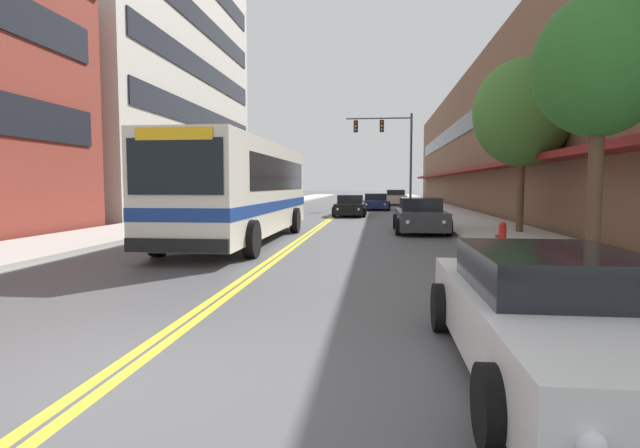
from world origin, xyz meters
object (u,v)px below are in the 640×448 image
Objects in this scene: street_tree_right_mid at (523,113)px; fire_hydrant at (502,236)px; car_white_parked_right_foreground at (554,317)px; street_tree_right_near at (600,67)px; car_dark_grey_parked_right_mid at (420,216)px; car_red_parked_left_near at (286,202)px; city_bus at (243,187)px; car_beige_parked_left_mid at (253,208)px; car_navy_moving_second at (376,202)px; car_black_moving_lead at (350,206)px; car_champagne_parked_right_far at (396,198)px; traffic_signal_mast at (390,142)px.

street_tree_right_mid is 7.36m from fire_hydrant.
car_white_parked_right_foreground is 0.76× the size of street_tree_right_mid.
car_dark_grey_parked_right_mid is at bearing 103.24° from street_tree_right_near.
car_red_parked_left_near is 1.00× the size of car_dark_grey_parked_right_mid.
car_dark_grey_parked_right_mid is (6.25, 3.97, -1.19)m from city_bus.
car_dark_grey_parked_right_mid reaches higher than car_beige_parked_left_mid.
car_white_parked_right_foreground is (8.77, -22.46, -0.03)m from car_beige_parked_left_mid.
car_red_parked_left_near is 6.94m from car_navy_moving_second.
car_navy_moving_second is (6.92, 0.53, -0.03)m from car_red_parked_left_near.
city_bus is at bearing -101.40° from car_black_moving_lead.
street_tree_right_mid reaches higher than car_dark_grey_parked_right_mid.
car_beige_parked_left_mid is 1.01× the size of car_navy_moving_second.
street_tree_right_mid reaches higher than car_red_parked_left_near.
city_bus is at bearing -101.20° from car_champagne_parked_right_far.
car_black_moving_lead reaches higher than car_navy_moving_second.
car_dark_grey_parked_right_mid reaches higher than car_red_parked_left_near.
street_tree_right_near reaches higher than car_black_moving_lead.
traffic_signal_mast is at bearing 13.29° from car_red_parked_left_near.
traffic_signal_mast is 9.68× the size of fire_hydrant.
car_red_parked_left_near is at bearing 113.20° from fire_hydrant.
car_champagne_parked_right_far is 34.26m from fire_hydrant.
car_white_parked_right_foreground is (8.80, -32.85, -0.02)m from car_red_parked_left_near.
fire_hydrant is at bearing -66.80° from car_red_parked_left_near.
street_tree_right_near is 0.84× the size of street_tree_right_mid.
car_navy_moving_second is 28.85m from street_tree_right_near.
car_black_moving_lead is at bearing 97.62° from car_white_parked_right_foreground.
car_champagne_parked_right_far is 9.35m from traffic_signal_mast.
street_tree_right_near is at bearing -74.14° from car_black_moving_lead.
city_bus reaches higher than car_black_moving_lead.
car_beige_parked_left_mid is 12.91m from car_navy_moving_second.
car_champagne_parked_right_far is at bearing 66.82° from car_beige_parked_left_mid.
fire_hydrant is (1.61, -34.22, -0.14)m from car_champagne_parked_right_far.
car_champagne_parked_right_far is 0.97× the size of car_navy_moving_second.
street_tree_right_near is (2.40, 5.07, 3.54)m from car_white_parked_right_foreground.
traffic_signal_mast is at bearing 56.99° from car_beige_parked_left_mid.
car_black_moving_lead is at bearing 106.45° from fire_hydrant.
car_champagne_parked_right_far is at bearing 97.29° from street_tree_right_mid.
street_tree_right_near reaches higher than city_bus.
car_champagne_parked_right_far is 1.01× the size of car_black_moving_lead.
fire_hydrant is (4.99, -16.90, -0.06)m from car_black_moving_lead.
car_white_parked_right_foreground reaches higher than fire_hydrant.
city_bus is 10.98m from street_tree_right_near.
traffic_signal_mast is (8.01, 1.89, 4.63)m from car_red_parked_left_near.
street_tree_right_near is (2.42, -10.30, 3.49)m from car_dark_grey_parked_right_mid.
car_white_parked_right_foreground is (6.27, -11.39, -1.24)m from city_bus.
car_dark_grey_parked_right_mid is 10.73m from car_black_moving_lead.
fire_hydrant is at bearing -84.82° from traffic_signal_mast.
car_navy_moving_second is at bearing -128.67° from traffic_signal_mast.
car_beige_parked_left_mid is (0.03, -10.39, 0.01)m from car_red_parked_left_near.
street_tree_right_mid is (9.87, 3.05, 2.74)m from city_bus.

